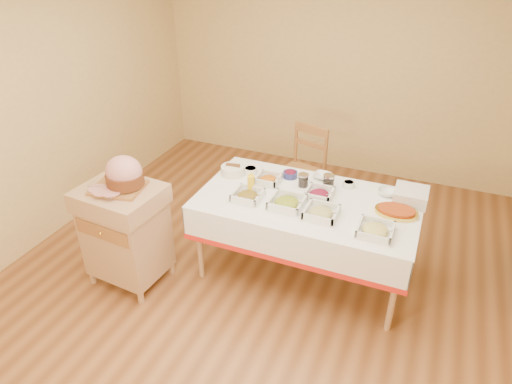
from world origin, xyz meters
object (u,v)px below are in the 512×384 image
Objects in this scene: dining_table at (307,216)px; preserve_jar_left at (303,181)px; ham_on_board at (123,175)px; dining_chair at (302,170)px; brass_platter at (396,211)px; plate_stack at (411,196)px; mustard_bottle at (251,183)px; butcher_cart at (126,230)px; bread_basket at (233,170)px; preserve_jar_right at (328,182)px.

preserve_jar_left reaches higher than dining_table.
ham_on_board reaches higher than preserve_jar_left.
dining_table is at bearing -70.52° from dining_chair.
ham_on_board is at bearing -160.91° from brass_platter.
ham_on_board is at bearing -154.26° from dining_table.
dining_table is 6.82× the size of plate_stack.
ham_on_board reaches higher than mustard_bottle.
brass_platter is at bearing -40.96° from dining_chair.
butcher_cart reaches higher than bread_basket.
mustard_bottle is (-0.49, -0.06, 0.25)m from dining_table.
dining_chair reaches higher than brass_platter.
bread_basket is (0.57, 0.82, -0.23)m from ham_on_board.
butcher_cart is (-1.38, -0.68, -0.08)m from dining_table.
ham_on_board is 1.24× the size of brass_platter.
ham_on_board is 3.30× the size of preserve_jar_right.
dining_table is 5.36× the size of brass_platter.
preserve_jar_left is 0.47m from mustard_bottle.
butcher_cart is at bearing -153.83° from dining_table.
dining_chair is 2.82× the size of brass_platter.
bread_basket is 1.56m from plate_stack.
dining_chair is 8.26× the size of preserve_jar_left.
dining_table is at bearing 7.55° from mustard_bottle.
dining_chair reaches higher than bread_basket.
dining_chair is 1.43m from brass_platter.
plate_stack is at bearing 24.18° from butcher_cart.
brass_platter is at bearing 19.55° from butcher_cart.
brass_platter is at bearing -108.67° from plate_stack.
brass_platter is (1.48, -0.11, -0.02)m from bread_basket.
ham_on_board is 2.33m from plate_stack.
bread_basket is at bearing 54.28° from butcher_cart.
preserve_jar_left reaches higher than brass_platter.
dining_chair reaches higher than preserve_jar_left.
plate_stack is 0.25m from brass_platter.
plate_stack is at bearing 23.86° from ham_on_board.
preserve_jar_right is 0.88m from bread_basket.
bread_basket is at bearing -174.67° from preserve_jar_right.
dining_chair is 1.37m from plate_stack.
preserve_jar_right is at bearing -176.49° from plate_stack.
mustard_bottle is (-0.59, -0.32, 0.03)m from preserve_jar_right.
brass_platter is at bearing 6.14° from mustard_bottle.
plate_stack is at bearing 20.53° from dining_table.
butcher_cart is 1.57m from preserve_jar_left.
ham_on_board is 1.90× the size of bread_basket.
preserve_jar_right is at bearing -58.14° from dining_chair.
brass_platter is at bearing -9.73° from preserve_jar_left.
bread_basket is 0.83× the size of plate_stack.
preserve_jar_right reaches higher than plate_stack.
bread_basket is at bearing -117.39° from dining_chair.
butcher_cart is 1.08m from bread_basket.
mustard_bottle is (0.85, 0.58, -0.18)m from ham_on_board.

